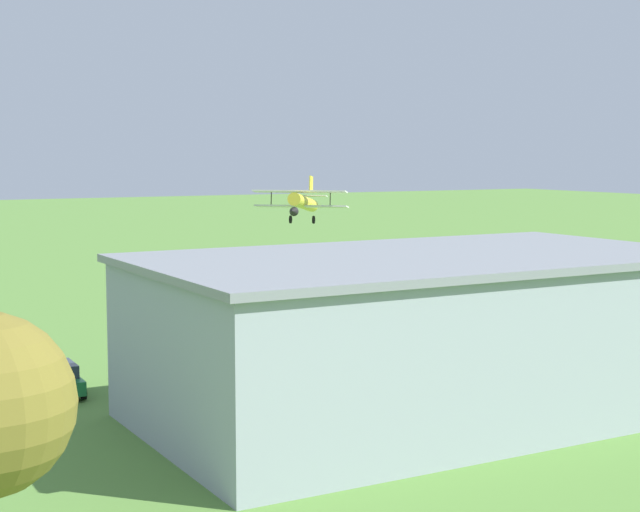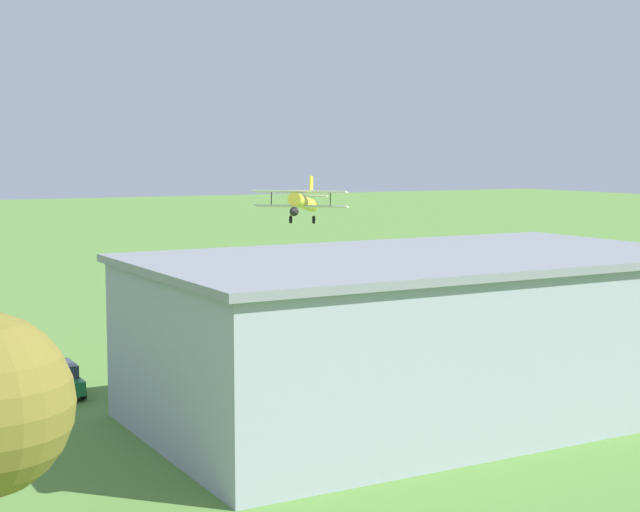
{
  "view_description": "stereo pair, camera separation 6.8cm",
  "coord_description": "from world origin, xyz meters",
  "px_view_note": "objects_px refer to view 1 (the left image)",
  "views": [
    {
      "loc": [
        31.07,
        71.15,
        12.21
      ],
      "look_at": [
        -1.39,
        11.57,
        5.15
      ],
      "focal_mm": 55.16,
      "sensor_mm": 36.0,
      "label": 1
    },
    {
      "loc": [
        31.01,
        71.19,
        12.21
      ],
      "look_at": [
        -1.39,
        11.57,
        5.15
      ],
      "focal_mm": 55.16,
      "sensor_mm": 36.0,
      "label": 2
    }
  ],
  "objects_px": {
    "car_green": "(58,379)",
    "person_watching_takeoff": "(215,343)",
    "car_silver": "(472,333)",
    "biplane": "(303,202)",
    "person_crossing_taxiway": "(312,340)",
    "hangar": "(425,335)"
  },
  "relations": [
    {
      "from": "car_green",
      "to": "person_watching_takeoff",
      "type": "bearing_deg",
      "value": -154.53
    },
    {
      "from": "car_silver",
      "to": "car_green",
      "type": "xyz_separation_m",
      "value": [
        26.17,
        0.1,
        -0.01
      ]
    },
    {
      "from": "biplane",
      "to": "person_crossing_taxiway",
      "type": "bearing_deg",
      "value": 64.08
    },
    {
      "from": "biplane",
      "to": "car_silver",
      "type": "distance_m",
      "value": 22.14
    },
    {
      "from": "person_crossing_taxiway",
      "to": "person_watching_takeoff",
      "type": "relative_size",
      "value": 1.0
    },
    {
      "from": "car_green",
      "to": "person_watching_takeoff",
      "type": "relative_size",
      "value": 2.43
    },
    {
      "from": "person_watching_takeoff",
      "to": "car_green",
      "type": "bearing_deg",
      "value": 25.47
    },
    {
      "from": "hangar",
      "to": "person_crossing_taxiway",
      "type": "distance_m",
      "value": 15.38
    },
    {
      "from": "hangar",
      "to": "biplane",
      "type": "bearing_deg",
      "value": -108.07
    },
    {
      "from": "hangar",
      "to": "biplane",
      "type": "height_order",
      "value": "biplane"
    },
    {
      "from": "person_crossing_taxiway",
      "to": "person_watching_takeoff",
      "type": "bearing_deg",
      "value": -19.62
    },
    {
      "from": "car_silver",
      "to": "biplane",
      "type": "bearing_deg",
      "value": -86.56
    },
    {
      "from": "biplane",
      "to": "person_watching_takeoff",
      "type": "relative_size",
      "value": 4.43
    },
    {
      "from": "car_silver",
      "to": "person_crossing_taxiway",
      "type": "bearing_deg",
      "value": -16.79
    },
    {
      "from": "biplane",
      "to": "person_watching_takeoff",
      "type": "height_order",
      "value": "biplane"
    },
    {
      "from": "biplane",
      "to": "person_crossing_taxiway",
      "type": "xyz_separation_m",
      "value": [
        8.65,
        17.81,
        -7.52
      ]
    },
    {
      "from": "person_crossing_taxiway",
      "to": "person_watching_takeoff",
      "type": "height_order",
      "value": "person_watching_takeoff"
    },
    {
      "from": "biplane",
      "to": "car_green",
      "type": "height_order",
      "value": "biplane"
    },
    {
      "from": "car_silver",
      "to": "person_crossing_taxiway",
      "type": "distance_m",
      "value": 10.35
    },
    {
      "from": "biplane",
      "to": "person_watching_takeoff",
      "type": "distance_m",
      "value": 22.57
    },
    {
      "from": "hangar",
      "to": "biplane",
      "type": "relative_size",
      "value": 3.49
    },
    {
      "from": "car_silver",
      "to": "person_watching_takeoff",
      "type": "bearing_deg",
      "value": -17.83
    }
  ]
}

